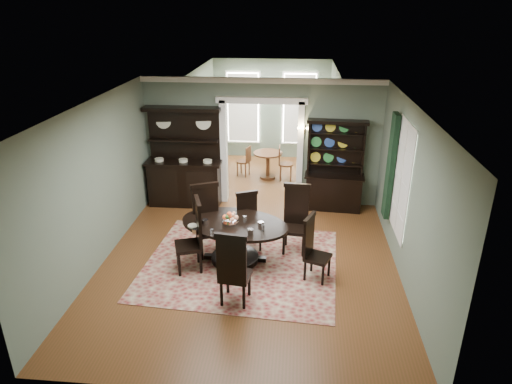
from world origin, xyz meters
TOP-DOWN VIEW (x-y plane):
  - room at (0.00, 0.04)m, footprint 5.51×6.01m
  - parlor at (0.00, 5.53)m, footprint 3.51×3.50m
  - doorway_trim at (0.00, 3.00)m, footprint 2.08×0.25m
  - right_window at (2.69, 0.93)m, footprint 0.15×1.47m
  - wall_sconce at (0.95, 2.85)m, footprint 0.27×0.21m
  - rug at (-0.14, 0.08)m, footprint 3.72×3.32m
  - dining_table at (-0.27, 0.19)m, footprint 2.28×2.27m
  - centerpiece at (-0.34, 0.12)m, footprint 1.43×0.92m
  - chair_far_left at (-0.84, 0.49)m, footprint 0.67×0.66m
  - chair_far_mid at (-0.08, 0.75)m, footprint 0.56×0.55m
  - chair_far_right at (0.85, 0.76)m, footprint 0.54×0.51m
  - chair_end_left at (-0.95, -0.17)m, footprint 0.62×0.63m
  - chair_end_right at (1.17, -0.24)m, footprint 0.55×0.57m
  - chair_near at (-0.10, -1.18)m, footprint 0.55×0.53m
  - sideboard at (-1.81, 2.73)m, footprint 1.79×0.65m
  - welsh_dresser at (1.72, 2.77)m, footprint 1.39×0.59m
  - parlor_table at (0.04, 4.62)m, footprint 0.80×0.80m
  - parlor_chair_left at (-0.60, 4.73)m, footprint 0.40×0.39m
  - parlor_chair_right at (0.48, 4.51)m, footprint 0.40×0.40m

SIDE VIEW (x-z plane):
  - rug at x=-0.14m, z-range 0.00..0.01m
  - parlor_chair_left at x=-0.60m, z-range 0.03..0.89m
  - parlor_table at x=0.04m, z-range 0.11..0.85m
  - parlor_chair_right at x=0.48m, z-range 0.03..0.99m
  - dining_table at x=-0.27m, z-range 0.16..0.96m
  - chair_far_mid at x=-0.08m, z-range 0.03..1.19m
  - chair_end_right at x=1.17m, z-range 0.03..1.23m
  - chair_near at x=-0.10m, z-range 0.03..1.38m
  - chair_far_right at x=0.85m, z-range 0.03..1.39m
  - chair_end_left at x=-0.95m, z-range 0.03..1.41m
  - chair_far_left at x=-0.84m, z-range 0.04..1.44m
  - welsh_dresser at x=1.72m, z-range -0.29..1.83m
  - sideboard at x=-1.81m, z-range -0.35..1.99m
  - centerpiece at x=-0.34m, z-range 0.75..0.99m
  - parlor at x=0.00m, z-range 0.01..3.02m
  - room at x=0.00m, z-range 0.07..3.08m
  - right_window at x=2.69m, z-range 0.54..2.66m
  - doorway_trim at x=0.00m, z-range 0.33..2.90m
  - wall_sconce at x=0.95m, z-range 1.79..1.99m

